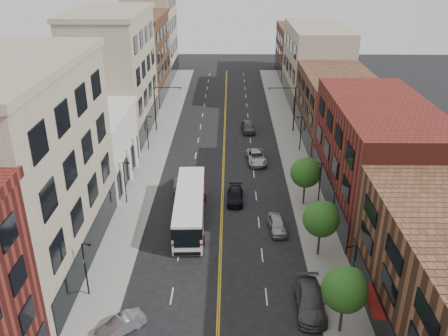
{
  "coord_description": "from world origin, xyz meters",
  "views": [
    {
      "loc": [
        0.84,
        -23.74,
        26.62
      ],
      "look_at": [
        0.23,
        23.03,
        5.0
      ],
      "focal_mm": 38.0,
      "sensor_mm": 36.0,
      "label": 1
    }
  ],
  "objects_px": {
    "car_parked_far": "(277,224)",
    "car_lane_b": "(256,157)",
    "car_angle_b": "(121,325)",
    "car_lane_behind": "(181,183)",
    "car_lane_a": "(235,196)",
    "car_lane_c": "(248,127)",
    "car_parked_mid": "(310,301)",
    "city_bus": "(190,205)"
  },
  "relations": [
    {
      "from": "car_lane_c",
      "to": "city_bus",
      "type": "bearing_deg",
      "value": -109.94
    },
    {
      "from": "car_angle_b",
      "to": "car_parked_mid",
      "type": "relative_size",
      "value": 0.68
    },
    {
      "from": "car_angle_b",
      "to": "car_lane_b",
      "type": "height_order",
      "value": "car_lane_b"
    },
    {
      "from": "car_lane_a",
      "to": "car_lane_c",
      "type": "bearing_deg",
      "value": 85.64
    },
    {
      "from": "car_angle_b",
      "to": "car_lane_behind",
      "type": "xyz_separation_m",
      "value": [
        2.27,
        24.16,
        0.03
      ]
    },
    {
      "from": "city_bus",
      "to": "car_parked_far",
      "type": "height_order",
      "value": "city_bus"
    },
    {
      "from": "car_angle_b",
      "to": "car_parked_far",
      "type": "xyz_separation_m",
      "value": [
        13.2,
        14.58,
        0.08
      ]
    },
    {
      "from": "car_lane_b",
      "to": "car_lane_c",
      "type": "relative_size",
      "value": 1.12
    },
    {
      "from": "car_parked_mid",
      "to": "car_lane_b",
      "type": "height_order",
      "value": "car_parked_mid"
    },
    {
      "from": "car_lane_behind",
      "to": "car_lane_c",
      "type": "height_order",
      "value": "car_lane_c"
    },
    {
      "from": "car_parked_mid",
      "to": "car_lane_behind",
      "type": "relative_size",
      "value": 1.41
    },
    {
      "from": "city_bus",
      "to": "car_parked_far",
      "type": "bearing_deg",
      "value": -12.02
    },
    {
      "from": "car_parked_mid",
      "to": "car_lane_behind",
      "type": "xyz_separation_m",
      "value": [
        -12.53,
        21.46,
        -0.16
      ]
    },
    {
      "from": "city_bus",
      "to": "car_angle_b",
      "type": "xyz_separation_m",
      "value": [
        -4.04,
        -16.19,
        -1.36
      ]
    },
    {
      "from": "car_parked_far",
      "to": "car_lane_b",
      "type": "height_order",
      "value": "car_lane_b"
    },
    {
      "from": "car_angle_b",
      "to": "car_lane_b",
      "type": "relative_size",
      "value": 0.72
    },
    {
      "from": "car_lane_behind",
      "to": "car_lane_a",
      "type": "xyz_separation_m",
      "value": [
        6.63,
        -3.32,
        -0.01
      ]
    },
    {
      "from": "car_lane_behind",
      "to": "car_lane_c",
      "type": "relative_size",
      "value": 0.84
    },
    {
      "from": "car_parked_far",
      "to": "car_lane_a",
      "type": "xyz_separation_m",
      "value": [
        -4.3,
        6.26,
        -0.05
      ]
    },
    {
      "from": "city_bus",
      "to": "car_lane_b",
      "type": "relative_size",
      "value": 2.5
    },
    {
      "from": "city_bus",
      "to": "car_lane_behind",
      "type": "relative_size",
      "value": 3.33
    },
    {
      "from": "car_lane_a",
      "to": "car_lane_b",
      "type": "xyz_separation_m",
      "value": [
        2.99,
        11.17,
        0.09
      ]
    },
    {
      "from": "car_angle_b",
      "to": "car_lane_a",
      "type": "bearing_deg",
      "value": 116.79
    },
    {
      "from": "car_parked_far",
      "to": "car_lane_c",
      "type": "relative_size",
      "value": 0.87
    },
    {
      "from": "car_parked_far",
      "to": "car_lane_b",
      "type": "xyz_separation_m",
      "value": [
        -1.31,
        17.42,
        0.03
      ]
    },
    {
      "from": "car_parked_mid",
      "to": "city_bus",
      "type": "bearing_deg",
      "value": 130.83
    },
    {
      "from": "city_bus",
      "to": "car_parked_mid",
      "type": "height_order",
      "value": "city_bus"
    },
    {
      "from": "car_lane_c",
      "to": "car_parked_far",
      "type": "bearing_deg",
      "value": -91.66
    },
    {
      "from": "city_bus",
      "to": "car_lane_c",
      "type": "bearing_deg",
      "value": 73.65
    },
    {
      "from": "car_angle_b",
      "to": "car_lane_a",
      "type": "height_order",
      "value": "car_lane_a"
    },
    {
      "from": "car_parked_far",
      "to": "car_lane_behind",
      "type": "distance_m",
      "value": 14.53
    },
    {
      "from": "car_lane_behind",
      "to": "car_lane_b",
      "type": "xyz_separation_m",
      "value": [
        9.61,
        7.85,
        0.08
      ]
    },
    {
      "from": "city_bus",
      "to": "car_lane_a",
      "type": "distance_m",
      "value": 6.86
    },
    {
      "from": "car_lane_b",
      "to": "city_bus",
      "type": "bearing_deg",
      "value": -120.82
    },
    {
      "from": "car_lane_a",
      "to": "car_lane_b",
      "type": "height_order",
      "value": "car_lane_b"
    },
    {
      "from": "car_angle_b",
      "to": "car_parked_far",
      "type": "relative_size",
      "value": 0.92
    },
    {
      "from": "car_angle_b",
      "to": "car_parked_mid",
      "type": "height_order",
      "value": "car_parked_mid"
    },
    {
      "from": "city_bus",
      "to": "car_parked_mid",
      "type": "relative_size",
      "value": 2.36
    },
    {
      "from": "car_lane_behind",
      "to": "car_lane_b",
      "type": "relative_size",
      "value": 0.75
    },
    {
      "from": "car_lane_a",
      "to": "car_lane_c",
      "type": "relative_size",
      "value": 0.95
    },
    {
      "from": "car_angle_b",
      "to": "car_lane_c",
      "type": "distance_m",
      "value": 45.47
    },
    {
      "from": "car_lane_behind",
      "to": "car_lane_c",
      "type": "bearing_deg",
      "value": -112.87
    }
  ]
}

